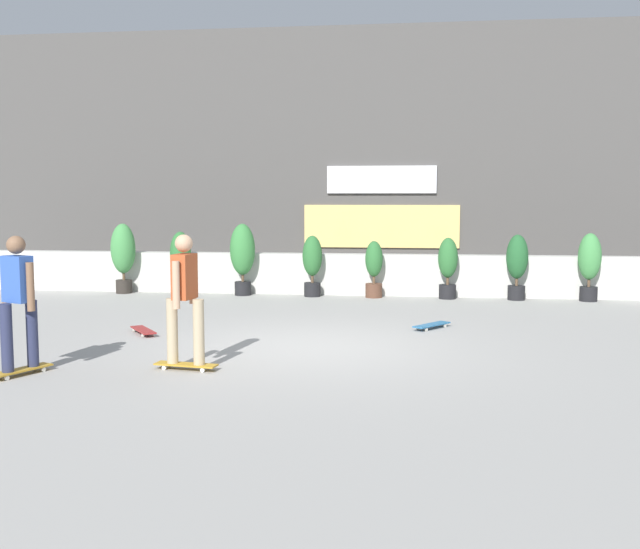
{
  "coord_description": "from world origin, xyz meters",
  "views": [
    {
      "loc": [
        1.6,
        -10.63,
        2.16
      ],
      "look_at": [
        0.0,
        1.5,
        0.9
      ],
      "focal_mm": 42.51,
      "sensor_mm": 36.0,
      "label": 1
    }
  ],
  "objects_px": {
    "potted_plant_2": "(243,253)",
    "skateboard_near_camera": "(143,330)",
    "potted_plant_3": "(312,262)",
    "skater_far_left": "(18,298)",
    "potted_plant_0": "(123,253)",
    "potted_plant_4": "(374,267)",
    "skater_by_wall_left": "(185,295)",
    "potted_plant_7": "(590,262)",
    "skateboard_aside": "(432,325)",
    "potted_plant_1": "(181,259)",
    "potted_plant_6": "(517,263)",
    "potted_plant_5": "(448,265)"
  },
  "relations": [
    {
      "from": "potted_plant_5",
      "to": "skateboard_aside",
      "type": "bearing_deg",
      "value": -95.86
    },
    {
      "from": "potted_plant_5",
      "to": "skater_far_left",
      "type": "relative_size",
      "value": 0.77
    },
    {
      "from": "potted_plant_3",
      "to": "skater_by_wall_left",
      "type": "height_order",
      "value": "skater_by_wall_left"
    },
    {
      "from": "potted_plant_1",
      "to": "potted_plant_7",
      "type": "distance_m",
      "value": 8.75
    },
    {
      "from": "potted_plant_7",
      "to": "potted_plant_2",
      "type": "bearing_deg",
      "value": 180.0
    },
    {
      "from": "potted_plant_2",
      "to": "potted_plant_3",
      "type": "distance_m",
      "value": 1.56
    },
    {
      "from": "potted_plant_4",
      "to": "skater_by_wall_left",
      "type": "relative_size",
      "value": 0.72
    },
    {
      "from": "skater_far_left",
      "to": "potted_plant_0",
      "type": "bearing_deg",
      "value": 103.14
    },
    {
      "from": "potted_plant_0",
      "to": "skater_far_left",
      "type": "xyz_separation_m",
      "value": [
        1.8,
        -7.71,
        0.02
      ]
    },
    {
      "from": "potted_plant_2",
      "to": "potted_plant_1",
      "type": "bearing_deg",
      "value": 180.0
    },
    {
      "from": "potted_plant_0",
      "to": "potted_plant_1",
      "type": "bearing_deg",
      "value": 0.0
    },
    {
      "from": "potted_plant_0",
      "to": "skateboard_aside",
      "type": "bearing_deg",
      "value": -29.02
    },
    {
      "from": "potted_plant_2",
      "to": "skateboard_aside",
      "type": "relative_size",
      "value": 2.07
    },
    {
      "from": "potted_plant_5",
      "to": "skater_far_left",
      "type": "distance_m",
      "value": 9.41
    },
    {
      "from": "potted_plant_2",
      "to": "potted_plant_7",
      "type": "xyz_separation_m",
      "value": [
        7.34,
        0.0,
        -0.11
      ]
    },
    {
      "from": "potted_plant_0",
      "to": "potted_plant_1",
      "type": "height_order",
      "value": "potted_plant_0"
    },
    {
      "from": "skater_by_wall_left",
      "to": "skateboard_aside",
      "type": "xyz_separation_m",
      "value": [
        3.1,
        3.4,
        -0.88
      ]
    },
    {
      "from": "potted_plant_0",
      "to": "skater_by_wall_left",
      "type": "xyz_separation_m",
      "value": [
        3.7,
        -7.17,
        0.02
      ]
    },
    {
      "from": "potted_plant_7",
      "to": "potted_plant_1",
      "type": "bearing_deg",
      "value": 180.0
    },
    {
      "from": "potted_plant_4",
      "to": "skateboard_aside",
      "type": "height_order",
      "value": "potted_plant_4"
    },
    {
      "from": "potted_plant_6",
      "to": "skater_far_left",
      "type": "relative_size",
      "value": 0.81
    },
    {
      "from": "potted_plant_2",
      "to": "potted_plant_5",
      "type": "height_order",
      "value": "potted_plant_2"
    },
    {
      "from": "potted_plant_1",
      "to": "skateboard_near_camera",
      "type": "bearing_deg",
      "value": -79.01
    },
    {
      "from": "potted_plant_0",
      "to": "skateboard_aside",
      "type": "xyz_separation_m",
      "value": [
        6.8,
        -3.77,
        -0.85
      ]
    },
    {
      "from": "skater_by_wall_left",
      "to": "skateboard_near_camera",
      "type": "bearing_deg",
      "value": 121.67
    },
    {
      "from": "potted_plant_0",
      "to": "skateboard_aside",
      "type": "relative_size",
      "value": 2.05
    },
    {
      "from": "potted_plant_2",
      "to": "potted_plant_6",
      "type": "height_order",
      "value": "potted_plant_2"
    },
    {
      "from": "skater_far_left",
      "to": "skateboard_aside",
      "type": "height_order",
      "value": "skater_far_left"
    },
    {
      "from": "potted_plant_0",
      "to": "skateboard_near_camera",
      "type": "relative_size",
      "value": 2.05
    },
    {
      "from": "potted_plant_1",
      "to": "potted_plant_5",
      "type": "distance_m",
      "value": 5.86
    },
    {
      "from": "potted_plant_7",
      "to": "skateboard_near_camera",
      "type": "xyz_separation_m",
      "value": [
        -7.81,
        -4.86,
        -0.75
      ]
    },
    {
      "from": "potted_plant_3",
      "to": "skater_by_wall_left",
      "type": "xyz_separation_m",
      "value": [
        -0.58,
        -7.17,
        0.2
      ]
    },
    {
      "from": "skater_far_left",
      "to": "potted_plant_2",
      "type": "bearing_deg",
      "value": 83.08
    },
    {
      "from": "potted_plant_2",
      "to": "skateboard_near_camera",
      "type": "distance_m",
      "value": 4.95
    },
    {
      "from": "potted_plant_2",
      "to": "potted_plant_6",
      "type": "relative_size",
      "value": 1.14
    },
    {
      "from": "potted_plant_3",
      "to": "skateboard_near_camera",
      "type": "xyz_separation_m",
      "value": [
        -2.01,
        -4.86,
        -0.68
      ]
    },
    {
      "from": "skater_by_wall_left",
      "to": "skater_far_left",
      "type": "distance_m",
      "value": 1.98
    },
    {
      "from": "potted_plant_2",
      "to": "potted_plant_0",
      "type": "bearing_deg",
      "value": 180.0
    },
    {
      "from": "potted_plant_5",
      "to": "skater_far_left",
      "type": "xyz_separation_m",
      "value": [
        -5.39,
        -7.71,
        0.22
      ]
    },
    {
      "from": "potted_plant_0",
      "to": "skateboard_aside",
      "type": "height_order",
      "value": "potted_plant_0"
    },
    {
      "from": "potted_plant_3",
      "to": "potted_plant_0",
      "type": "bearing_deg",
      "value": 180.0
    },
    {
      "from": "skater_far_left",
      "to": "skateboard_aside",
      "type": "distance_m",
      "value": 6.43
    },
    {
      "from": "potted_plant_2",
      "to": "potted_plant_3",
      "type": "bearing_deg",
      "value": 0.0
    },
    {
      "from": "potted_plant_4",
      "to": "potted_plant_6",
      "type": "relative_size",
      "value": 0.89
    },
    {
      "from": "skateboard_aside",
      "to": "potted_plant_6",
      "type": "bearing_deg",
      "value": 64.27
    },
    {
      "from": "potted_plant_3",
      "to": "potted_plant_6",
      "type": "distance_m",
      "value": 4.33
    },
    {
      "from": "potted_plant_5",
      "to": "potted_plant_7",
      "type": "height_order",
      "value": "potted_plant_7"
    },
    {
      "from": "potted_plant_0",
      "to": "potted_plant_4",
      "type": "xyz_separation_m",
      "value": [
        5.62,
        0.0,
        -0.26
      ]
    },
    {
      "from": "potted_plant_6",
      "to": "skateboard_aside",
      "type": "distance_m",
      "value": 4.25
    },
    {
      "from": "potted_plant_2",
      "to": "skateboard_near_camera",
      "type": "relative_size",
      "value": 2.06
    }
  ]
}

